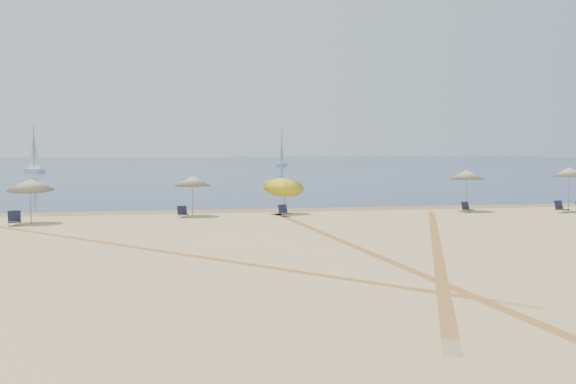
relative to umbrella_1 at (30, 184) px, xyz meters
name	(u,v)px	position (x,y,z in m)	size (l,w,h in m)	color
ground	(446,288)	(12.98, -18.81, -1.89)	(160.00, 160.00, 0.00)	tan
ocean	(169,161)	(12.98, 206.19, -1.89)	(500.00, 500.00, 0.00)	#0C2151
wet_sand	(274,210)	(12.98, 5.19, -1.89)	(500.00, 500.00, 0.00)	olive
umbrella_1	(30,184)	(0.00, 0.00, 0.00)	(2.23, 2.27, 2.29)	gray
umbrella_2	(193,181)	(7.93, 2.18, 0.00)	(2.03, 2.03, 2.24)	gray
umbrella_3	(284,183)	(12.99, 2.39, -0.16)	(2.30, 2.32, 2.46)	gray
umbrella_4	(467,175)	(23.80, 2.03, 0.24)	(2.08, 2.08, 2.48)	gray
umbrella_5	(569,172)	(29.40, 0.46, 0.41)	(1.91, 1.91, 2.65)	gray
chair_1	(14,219)	(-0.60, -0.93, -1.58)	(0.71, 0.79, 0.70)	black
chair_2	(183,212)	(7.35, 1.52, -1.62)	(0.60, 0.67, 0.61)	black
chair_3	(284,211)	(12.71, 0.98, -1.62)	(0.69, 0.75, 0.63)	black
chair_4	(467,208)	(23.41, 1.19, -1.63)	(0.64, 0.70, 0.61)	black
chair_5	(560,207)	(28.60, 0.01, -1.59)	(0.72, 0.79, 0.69)	black
sailboat_0	(282,155)	(37.62, 128.00, 0.80)	(3.68, 6.12, 8.92)	white
sailboat_1	(34,158)	(-13.04, 86.78, 0.45)	(4.02, 5.04, 7.74)	white
tire_tracks	(312,246)	(11.49, -10.50, -1.89)	(49.46, 40.13, 0.00)	tan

